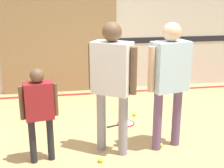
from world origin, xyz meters
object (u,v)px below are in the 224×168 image
Objects in this scene: person_instructor at (112,75)px; person_student_left at (39,106)px; racket_spare_on_floor at (125,123)px; tennis_ball_by_spare_racket at (134,114)px; tennis_ball_stray_left at (160,145)px; tennis_ball_near_instructor at (101,160)px; person_student_right at (170,73)px.

person_student_left is at bearing -140.59° from person_instructor.
person_student_left is 2.40× the size of racket_spare_on_floor.
person_student_left reaches higher than tennis_ball_by_spare_racket.
person_instructor is 1.21m from tennis_ball_stray_left.
person_student_left is 17.97× the size of tennis_ball_near_instructor.
tennis_ball_near_instructor is at bearing 46.11° from racket_spare_on_floor.
person_instructor is at bearing 49.72° from racket_spare_on_floor.
person_student_right reaches higher than tennis_ball_near_instructor.
tennis_ball_near_instructor and tennis_ball_stray_left have the same top height.
racket_spare_on_floor is (1.24, 0.91, -0.72)m from person_student_left.
person_student_left is 1.01m from tennis_ball_near_instructor.
person_student_left is at bearing -140.56° from tennis_ball_by_spare_racket.
tennis_ball_near_instructor is (0.71, -0.16, -0.70)m from person_student_left.
person_instructor is 25.66× the size of tennis_ball_by_spare_racket.
person_student_left is 0.71× the size of person_student_right.
racket_spare_on_floor is at bearing 27.01° from person_student_left.
person_student_left reaches higher than tennis_ball_near_instructor.
tennis_ball_stray_left is (0.09, -1.13, 0.00)m from tennis_ball_by_spare_racket.
person_student_right is (0.75, 0.01, -0.01)m from person_instructor.
person_instructor is 3.42× the size of racket_spare_on_floor.
person_student_left is at bearing -177.28° from tennis_ball_stray_left.
tennis_ball_by_spare_racket is 1.00× the size of tennis_ball_stray_left.
racket_spare_on_floor is at bearing 63.42° from tennis_ball_near_instructor.
racket_spare_on_floor is at bearing 110.73° from tennis_ball_stray_left.
tennis_ball_near_instructor is (-0.19, -0.24, -1.01)m from person_instructor.
person_student_left is at bearing 18.86° from racket_spare_on_floor.
racket_spare_on_floor is at bearing -127.22° from tennis_ball_by_spare_racket.
tennis_ball_near_instructor is 1.00× the size of tennis_ball_stray_left.
person_student_right is 1.37m from racket_spare_on_floor.
person_student_right is 1.01m from tennis_ball_stray_left.
racket_spare_on_floor is (0.35, 0.82, -1.04)m from person_instructor.
person_student_right is at bearing 12.98° from tennis_ball_stray_left.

